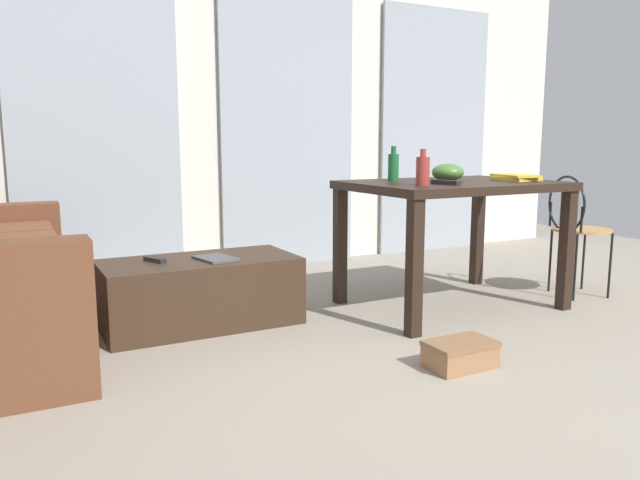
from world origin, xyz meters
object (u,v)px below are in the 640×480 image
at_px(tv_remote_on_table, 446,182).
at_px(tv_remote_primary, 155,260).
at_px(bottle_near, 393,166).
at_px(bowl, 448,172).
at_px(coffee_table, 200,292).
at_px(bottle_far, 423,170).
at_px(craft_table, 453,199).
at_px(book_stack, 516,177).
at_px(shoebox, 460,354).
at_px(magazine, 215,258).
at_px(wire_chair, 574,221).

distance_m(tv_remote_on_table, tv_remote_primary, 1.69).
distance_m(bottle_near, tv_remote_primary, 1.55).
xyz_separation_m(bowl, tv_remote_primary, (-1.75, 0.34, -0.45)).
height_order(coffee_table, bottle_far, bottle_far).
bearing_deg(bowl, craft_table, -71.60).
bearing_deg(book_stack, shoebox, -144.58).
bearing_deg(bottle_near, bowl, -34.10).
distance_m(bottle_far, shoebox, 1.09).
distance_m(coffee_table, tv_remote_on_table, 1.53).
bearing_deg(book_stack, bottle_near, 154.55).
bearing_deg(book_stack, tv_remote_on_table, -171.72).
height_order(coffee_table, book_stack, book_stack).
relative_size(bottle_near, shoebox, 0.67).
bearing_deg(magazine, shoebox, -67.81).
xyz_separation_m(coffee_table, magazine, (0.08, -0.06, 0.20)).
distance_m(magazine, shoebox, 1.43).
bearing_deg(tv_remote_on_table, coffee_table, 144.83).
xyz_separation_m(wire_chair, bottle_near, (-1.19, 0.40, 0.37)).
bearing_deg(wire_chair, bowl, 166.94).
bearing_deg(magazine, wire_chair, -23.00).
relative_size(bottle_far, bowl, 1.03).
distance_m(bottle_near, bowl, 0.34).
height_order(book_stack, shoebox, book_stack).
bearing_deg(book_stack, tv_remote_primary, 167.43).
distance_m(book_stack, shoebox, 1.51).
bearing_deg(bowl, magazine, 170.12).
height_order(tv_remote_on_table, shoebox, tv_remote_on_table).
relative_size(wire_chair, bowl, 4.11).
bearing_deg(bottle_far, shoebox, -112.06).
bearing_deg(coffee_table, wire_chair, -12.06).
xyz_separation_m(tv_remote_primary, magazine, (0.32, -0.09, -0.01)).
distance_m(wire_chair, book_stack, 0.58).
bearing_deg(coffee_table, craft_table, -12.74).
bearing_deg(tv_remote_primary, wire_chair, -36.60).
bearing_deg(bowl, wire_chair, -13.06).
distance_m(book_stack, tv_remote_on_table, 0.64).
xyz_separation_m(book_stack, magazine, (-1.85, 0.40, -0.42)).
relative_size(bottle_near, book_stack, 0.68).
relative_size(craft_table, tv_remote_primary, 8.45).
xyz_separation_m(bottle_near, magazine, (-1.15, 0.06, -0.49)).
height_order(craft_table, bowl, bowl).
bearing_deg(coffee_table, bowl, -11.44).
bearing_deg(wire_chair, bottle_near, 161.43).
bearing_deg(wire_chair, bottle_far, -179.05).
bearing_deg(craft_table, bowl, 108.40).
xyz_separation_m(coffee_table, tv_remote_primary, (-0.24, 0.03, 0.20)).
distance_m(craft_table, magazine, 1.50).
height_order(wire_chair, magazine, wire_chair).
height_order(bowl, shoebox, bowl).
xyz_separation_m(wire_chair, tv_remote_primary, (-2.66, 0.55, -0.12)).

